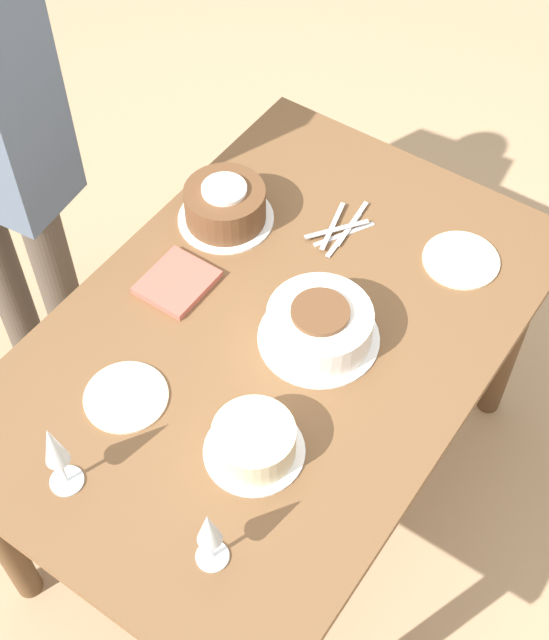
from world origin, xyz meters
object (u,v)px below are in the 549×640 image
(cake_center_white, at_px, (319,326))
(cake_front_chocolate, at_px, (225,205))
(wine_glass_far, at_px, (209,531))
(cake_back_decorated, at_px, (254,442))
(wine_glass_near, at_px, (54,448))

(cake_center_white, height_order, cake_front_chocolate, cake_front_chocolate)
(cake_front_chocolate, xyz_separation_m, wine_glass_far, (0.73, 0.51, 0.07))
(cake_center_white, height_order, cake_back_decorated, cake_center_white)
(cake_front_chocolate, height_order, cake_back_decorated, cake_front_chocolate)
(cake_front_chocolate, bearing_deg, cake_center_white, 65.52)
(cake_center_white, distance_m, cake_back_decorated, 0.32)
(cake_center_white, height_order, wine_glass_near, wine_glass_near)
(cake_back_decorated, height_order, wine_glass_near, wine_glass_near)
(cake_front_chocolate, distance_m, wine_glass_far, 0.90)
(cake_center_white, relative_size, cake_back_decorated, 1.31)
(cake_back_decorated, xyz_separation_m, wine_glass_far, (0.23, 0.07, 0.08))
(wine_glass_far, bearing_deg, wine_glass_near, -83.22)
(cake_back_decorated, bearing_deg, cake_center_white, -171.32)
(cake_center_white, xyz_separation_m, cake_back_decorated, (0.32, 0.05, -0.01))
(wine_glass_near, relative_size, wine_glass_far, 1.14)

